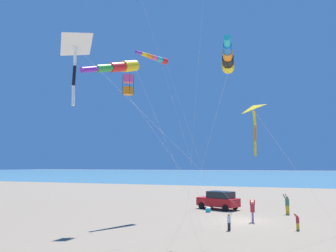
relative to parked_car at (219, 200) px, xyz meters
name	(u,v)px	position (x,y,z in m)	size (l,w,h in m)	color
ground_plane	(244,221)	(6.44, 3.50, -0.95)	(600.00, 600.00, 0.00)	#756654
ocean_water_strip	(289,174)	(-158.56, 3.50, -0.95)	(240.00, 600.00, 0.01)	teal
parked_car	(219,200)	(0.00, 0.00, 0.00)	(3.23, 4.67, 1.85)	red
cooler_box	(208,210)	(2.40, -0.51, -0.74)	(0.62, 0.42, 0.42)	#1EB7C6
person_adult_flyer	(287,203)	(1.18, 6.77, 0.06)	(0.63, 0.66, 1.85)	gold
person_child_green_jacket	(252,209)	(6.76, 4.28, 0.04)	(0.59, 0.47, 1.82)	#8E6B9E
person_child_grey_jacket	(297,221)	(9.08, 7.66, -0.33)	(0.38, 0.41, 1.15)	gold
person_bystander_far	(229,220)	(10.88, 3.16, -0.27)	(0.44, 0.40, 1.25)	#232328
kite_windsock_red_high_left	(156,58)	(5.99, -4.65, 14.01)	(9.54, 5.18, 15.26)	red
kite_delta_long_streamer_left	(253,109)	(14.95, 5.53, 6.87)	(6.31, 5.92, 8.29)	yellow
kite_delta_teal_far_right	(75,46)	(23.49, -0.84, 8.67)	(14.06, 7.04, 10.17)	white
kite_windsock_striped_overhead	(228,59)	(17.79, 4.64, 9.20)	(14.95, 6.86, 10.50)	yellow
kite_box_rainbow_low_near	(128,85)	(17.94, -1.20, 8.26)	(8.83, 3.68, 9.83)	#EF4C93
kite_windsock_magenta_far_left	(118,67)	(16.77, -2.57, 9.84)	(8.26, 4.94, 11.62)	yellow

